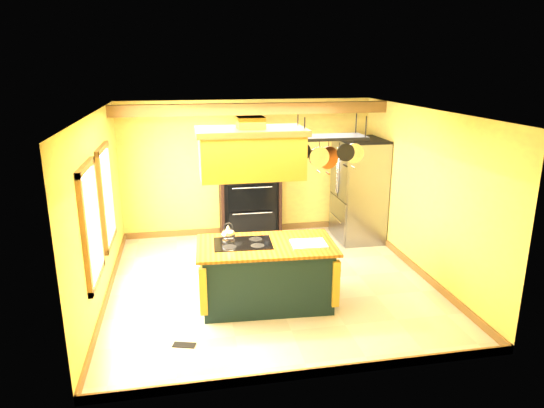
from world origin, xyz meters
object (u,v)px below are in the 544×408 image
object	(u,v)px
range_hood	(251,151)
pot_rack	(331,145)
refrigerator	(358,192)
kitchen_island	(266,273)
hutch	(250,196)

from	to	relation	value
range_hood	pot_rack	xyz separation A→B (m)	(1.10, 0.01, 0.05)
refrigerator	kitchen_island	bearing A→B (deg)	-133.64
kitchen_island	range_hood	world-z (taller)	range_hood
kitchen_island	refrigerator	world-z (taller)	refrigerator
hutch	pot_rack	bearing A→B (deg)	-76.28
kitchen_island	pot_rack	bearing A→B (deg)	3.82
range_hood	hutch	xyz separation A→B (m)	(0.39, 2.94, -1.42)
pot_rack	hutch	size ratio (longest dim) A/B	0.48
kitchen_island	pot_rack	xyz separation A→B (m)	(0.91, 0.01, 1.83)
refrigerator	hutch	xyz separation A→B (m)	(-2.06, 0.58, -0.12)
kitchen_island	hutch	size ratio (longest dim) A/B	0.95
kitchen_island	range_hood	bearing A→B (deg)	-176.58
kitchen_island	pot_rack	world-z (taller)	pot_rack
kitchen_island	refrigerator	distance (m)	3.29
kitchen_island	pot_rack	size ratio (longest dim) A/B	1.98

